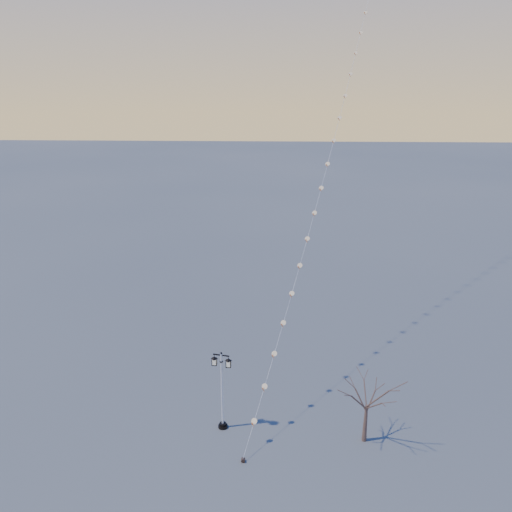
{
  "coord_description": "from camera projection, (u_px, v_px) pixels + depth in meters",
  "views": [
    {
      "loc": [
        3.35,
        -22.92,
        18.06
      ],
      "look_at": [
        2.17,
        4.19,
        8.96
      ],
      "focal_mm": 36.15,
      "sensor_mm": 36.0,
      "label": 1
    }
  ],
  "objects": [
    {
      "name": "ground",
      "position": [
        212.0,
        439.0,
        27.59
      ],
      "size": [
        300.0,
        300.0,
        0.0
      ],
      "primitive_type": "plane",
      "color": "#535554",
      "rests_on": "ground"
    },
    {
      "name": "street_lamp",
      "position": [
        222.0,
        387.0,
        27.67
      ],
      "size": [
        1.17,
        0.58,
        4.68
      ],
      "rotation": [
        0.0,
        0.0,
        -0.22
      ],
      "color": "black",
      "rests_on": "ground"
    },
    {
      "name": "bare_tree",
      "position": [
        367.0,
        395.0,
        26.57
      ],
      "size": [
        2.41,
        2.41,
        4.0
      ],
      "rotation": [
        0.0,
        0.0,
        -0.26
      ],
      "color": "brown",
      "rests_on": "ground"
    },
    {
      "name": "kite_train",
      "position": [
        347.0,
        64.0,
        37.48
      ],
      "size": [
        13.5,
        38.63,
        38.99
      ],
      "rotation": [
        0.0,
        0.0,
        0.01
      ],
      "color": "black",
      "rests_on": "ground"
    }
  ]
}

